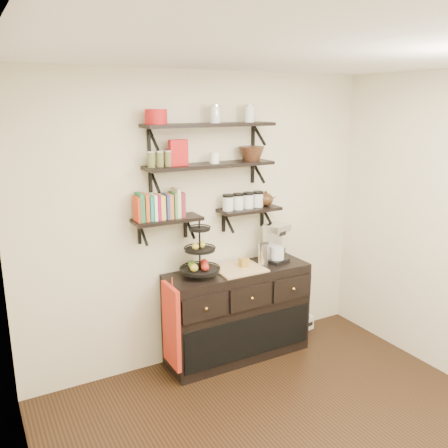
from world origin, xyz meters
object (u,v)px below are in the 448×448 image
radio (300,323)px  fruit_stand (200,257)px  sideboard (238,313)px  coffee_maker (275,244)px

radio → fruit_stand: bearing=177.4°
sideboard → radio: size_ratio=4.70×
sideboard → radio: bearing=8.3°
fruit_stand → coffee_maker: bearing=1.5°
coffee_maker → radio: bearing=-2.9°
sideboard → coffee_maker: (0.44, 0.03, 0.63)m
sideboard → fruit_stand: bearing=179.4°
fruit_stand → radio: fruit_stand is taller
radio → coffee_maker: bearing=-175.2°
sideboard → coffee_maker: bearing=3.4°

